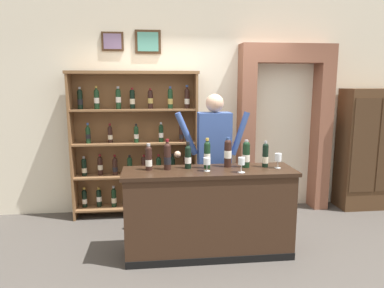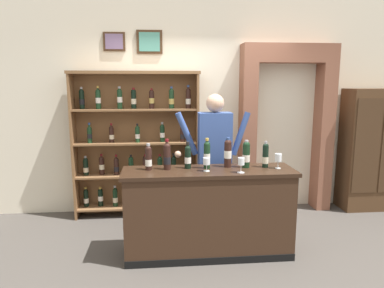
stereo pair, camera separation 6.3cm
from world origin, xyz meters
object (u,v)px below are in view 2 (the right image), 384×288
at_px(wine_shelf, 137,142).
at_px(shopkeeper, 215,150).
at_px(tasting_counter, 208,213).
at_px(wine_glass_right, 241,162).
at_px(tasting_bottle_rosso, 207,154).
at_px(tasting_bottle_chianti, 167,156).
at_px(side_cabinet, 372,150).
at_px(tasting_bottle_prosecco, 265,155).
at_px(tasting_bottle_super_tuscan, 246,154).
at_px(tasting_bottle_brunello, 148,158).
at_px(tasting_bottle_bianco, 188,156).
at_px(wine_glass_left, 207,162).
at_px(wine_glass_center, 278,158).
at_px(tasting_bottle_riserva, 228,152).

xyz_separation_m(wine_shelf, shopkeeper, (0.97, -0.79, 0.03)).
height_order(tasting_counter, wine_glass_right, wine_glass_right).
bearing_deg(tasting_bottle_rosso, shopkeeper, 70.66).
height_order(tasting_bottle_chianti, wine_glass_right, tasting_bottle_chianti).
distance_m(side_cabinet, tasting_counter, 2.90).
bearing_deg(tasting_bottle_prosecco, tasting_bottle_super_tuscan, 177.22).
bearing_deg(wine_glass_right, shopkeeper, 104.90).
bearing_deg(wine_shelf, tasting_bottle_brunello, -80.90).
distance_m(tasting_bottle_rosso, tasting_bottle_prosecco, 0.64).
height_order(shopkeeper, tasting_bottle_rosso, shopkeeper).
xyz_separation_m(tasting_bottle_super_tuscan, wine_glass_right, (-0.11, -0.22, -0.04)).
relative_size(tasting_bottle_bianco, wine_glass_left, 2.01).
xyz_separation_m(tasting_bottle_chianti, tasting_bottle_super_tuscan, (0.86, 0.01, 0.00)).
bearing_deg(side_cabinet, tasting_bottle_prosecco, -149.23).
height_order(wine_glass_center, wine_glass_right, wine_glass_center).
height_order(tasting_bottle_rosso, wine_glass_left, tasting_bottle_rosso).
bearing_deg(tasting_bottle_prosecco, tasting_bottle_rosso, 179.22).
xyz_separation_m(shopkeeper, tasting_bottle_riserva, (0.08, -0.39, 0.05)).
xyz_separation_m(tasting_bottle_brunello, tasting_bottle_prosecco, (1.26, -0.00, 0.00)).
distance_m(side_cabinet, shopkeeper, 2.57).
distance_m(tasting_bottle_bianco, tasting_bottle_super_tuscan, 0.63).
bearing_deg(wine_glass_center, tasting_bottle_bianco, 174.34).
distance_m(shopkeeper, tasting_bottle_chianti, 0.72).
height_order(tasting_bottle_chianti, tasting_bottle_riserva, same).
relative_size(shopkeeper, wine_glass_left, 12.05).
relative_size(tasting_bottle_chianti, tasting_bottle_riserva, 1.00).
distance_m(tasting_bottle_prosecco, wine_glass_center, 0.14).
bearing_deg(tasting_bottle_prosecco, tasting_bottle_bianco, 177.98).
bearing_deg(tasting_counter, tasting_bottle_chianti, 172.37).
height_order(tasting_bottle_riserva, wine_glass_left, tasting_bottle_riserva).
xyz_separation_m(wine_glass_right, wine_glass_left, (-0.34, 0.10, -0.01)).
xyz_separation_m(tasting_bottle_bianco, tasting_bottle_rosso, (0.20, -0.02, 0.02)).
bearing_deg(tasting_bottle_prosecco, tasting_counter, -174.80).
xyz_separation_m(tasting_bottle_prosecco, wine_glass_center, (0.12, -0.07, -0.02)).
bearing_deg(wine_glass_center, tasting_bottle_chianti, 176.74).
height_order(tasting_bottle_chianti, tasting_bottle_super_tuscan, tasting_bottle_chianti).
height_order(tasting_bottle_riserva, tasting_bottle_super_tuscan, tasting_bottle_riserva).
height_order(tasting_bottle_super_tuscan, wine_glass_center, tasting_bottle_super_tuscan).
height_order(side_cabinet, tasting_bottle_chianti, side_cabinet).
bearing_deg(tasting_bottle_super_tuscan, wine_glass_left, -164.53).
bearing_deg(side_cabinet, tasting_bottle_rosso, -155.98).
bearing_deg(tasting_bottle_bianco, side_cabinet, 22.08).
bearing_deg(tasting_bottle_rosso, side_cabinet, 24.02).
bearing_deg(tasting_bottle_super_tuscan, wine_glass_center, -12.92).
xyz_separation_m(tasting_bottle_rosso, wine_glass_right, (0.32, -0.22, -0.05)).
xyz_separation_m(side_cabinet, tasting_bottle_brunello, (-3.23, -1.17, 0.19)).
xyz_separation_m(shopkeeper, tasting_bottle_rosso, (-0.15, -0.43, 0.04)).
height_order(tasting_counter, tasting_bottle_brunello, tasting_bottle_brunello).
xyz_separation_m(tasting_bottle_brunello, tasting_bottle_bianco, (0.42, 0.03, -0.00)).
xyz_separation_m(tasting_bottle_brunello, tasting_bottle_super_tuscan, (1.05, 0.01, 0.02)).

